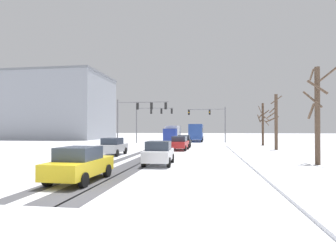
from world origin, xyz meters
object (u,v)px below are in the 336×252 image
object	(u,v)px
car_yellow_cab_fifth	(80,164)
office_building_far_left_block	(64,107)
car_silver_third	(113,146)
bare_tree_sidewalk_near	(317,112)
car_white_fourth	(159,153)
traffic_signal_near_left	(138,112)
bare_tree_sidewalk_far	(263,123)
car_black_lead	(184,141)
box_truck_delivery	(172,134)
traffic_signal_far_right	(211,117)
traffic_signal_far_left	(151,116)
car_red_second	(180,143)
bare_tree_sidewalk_mid	(276,121)
bus_oncoming	(196,131)

from	to	relation	value
car_yellow_cab_fifth	office_building_far_left_block	size ratio (longest dim) A/B	0.19
car_silver_third	bare_tree_sidewalk_near	size ratio (longest dim) A/B	0.61
car_white_fourth	traffic_signal_near_left	bearing A→B (deg)	109.22
bare_tree_sidewalk_far	office_building_far_left_block	xyz separation A→B (m)	(-43.95, 21.13, 4.67)
car_black_lead	box_truck_delivery	size ratio (longest dim) A/B	0.56
car_silver_third	bare_tree_sidewalk_near	bearing A→B (deg)	-15.00
traffic_signal_far_right	car_yellow_cab_fifth	bearing A→B (deg)	-100.17
traffic_signal_far_left	car_red_second	size ratio (longest dim) A/B	1.58
bare_tree_sidewalk_mid	traffic_signal_near_left	bearing A→B (deg)	172.07
traffic_signal_far_right	car_yellow_cab_fifth	world-z (taller)	traffic_signal_far_right
office_building_far_left_block	traffic_signal_near_left	bearing A→B (deg)	-45.94
traffic_signal_near_left	car_silver_third	xyz separation A→B (m)	(0.59, -11.39, -4.01)
car_white_fourth	box_truck_delivery	distance (m)	29.30
car_black_lead	car_white_fourth	bearing A→B (deg)	-90.67
traffic_signal_far_left	box_truck_delivery	xyz separation A→B (m)	(3.49, 1.64, -3.17)
office_building_far_left_block	bus_oncoming	bearing A→B (deg)	-14.18
traffic_signal_far_left	car_white_fourth	world-z (taller)	traffic_signal_far_left
car_black_lead	bus_oncoming	bearing A→B (deg)	86.78
car_black_lead	bare_tree_sidewalk_mid	distance (m)	11.84
traffic_signal_near_left	box_truck_delivery	bearing A→B (deg)	74.68
bare_tree_sidewalk_near	car_red_second	bearing A→B (deg)	133.55
car_red_second	car_yellow_cab_fifth	size ratio (longest dim) A/B	1.01
traffic_signal_near_left	car_silver_third	world-z (taller)	traffic_signal_near_left
box_truck_delivery	bare_tree_sidewalk_far	world-z (taller)	bare_tree_sidewalk_far
car_black_lead	bare_tree_sidewalk_far	xyz separation A→B (m)	(11.37, 5.38, 2.55)
traffic_signal_far_right	bare_tree_sidewalk_near	distance (m)	30.65
traffic_signal_far_right	car_red_second	bearing A→B (deg)	-102.04
car_yellow_cab_fifth	bare_tree_sidewalk_mid	size ratio (longest dim) A/B	0.63
traffic_signal_far_right	bare_tree_sidewalk_far	world-z (taller)	traffic_signal_far_right
car_silver_third	bare_tree_sidewalk_near	distance (m)	17.04
car_silver_third	bare_tree_sidewalk_far	xyz separation A→B (m)	(17.03, 17.48, 2.55)
traffic_signal_far_right	box_truck_delivery	size ratio (longest dim) A/B	0.95
bus_oncoming	office_building_far_left_block	bearing A→B (deg)	165.82
bare_tree_sidewalk_near	bare_tree_sidewalk_mid	size ratio (longest dim) A/B	1.03
bus_oncoming	office_building_far_left_block	world-z (taller)	office_building_far_left_block
bare_tree_sidewalk_near	traffic_signal_far_right	bearing A→B (deg)	102.50
car_silver_third	bus_oncoming	bearing A→B (deg)	77.51
traffic_signal_far_right	office_building_far_left_block	distance (m)	38.92
traffic_signal_far_left	car_yellow_cab_fifth	size ratio (longest dim) A/B	1.60
traffic_signal_near_left	traffic_signal_far_right	distance (m)	17.44
bare_tree_sidewalk_near	bare_tree_sidewalk_mid	xyz separation A→B (m)	(0.55, 13.32, -0.24)
car_red_second	bus_oncoming	size ratio (longest dim) A/B	0.38
traffic_signal_near_left	car_black_lead	world-z (taller)	traffic_signal_near_left
bus_oncoming	bare_tree_sidewalk_mid	distance (m)	23.48
box_truck_delivery	bus_oncoming	bearing A→B (deg)	59.74
bare_tree_sidewalk_far	car_silver_third	bearing A→B (deg)	-134.26
car_white_fourth	car_yellow_cab_fifth	world-z (taller)	same
car_yellow_cab_fifth	traffic_signal_far_left	bearing A→B (deg)	96.19
car_white_fourth	car_yellow_cab_fifth	xyz separation A→B (m)	(-2.62, -6.26, 0.00)
bare_tree_sidewalk_far	office_building_far_left_block	bearing A→B (deg)	154.32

